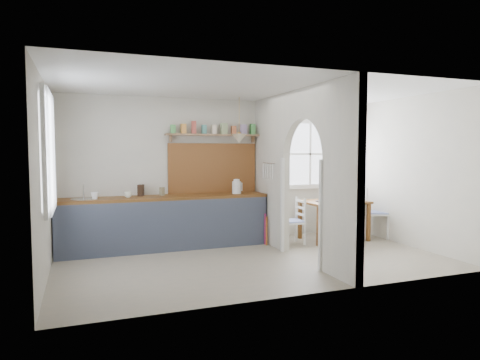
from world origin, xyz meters
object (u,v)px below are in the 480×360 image
object	(u,v)px
chair_left	(292,221)
chair_right	(374,212)
dining_table	(334,220)
vase	(331,194)
kettle	(237,186)

from	to	relation	value
chair_left	chair_right	xyz separation A→B (m)	(1.73, -0.07, 0.08)
chair_right	chair_left	bearing A→B (deg)	111.97
dining_table	vase	xyz separation A→B (m)	(0.05, 0.18, 0.47)
chair_right	vase	world-z (taller)	chair_right
vase	chair_left	bearing A→B (deg)	-167.65
chair_right	kettle	bearing A→B (deg)	104.49
dining_table	vase	world-z (taller)	vase
dining_table	kettle	size ratio (longest dim) A/B	4.55
dining_table	chair_right	distance (m)	0.86
chair_right	dining_table	bearing A→B (deg)	108.14
chair_left	chair_right	distance (m)	1.73
chair_left	chair_right	size ratio (longest dim) A/B	0.84
dining_table	vase	size ratio (longest dim) A/B	5.99
chair_left	vase	world-z (taller)	vase
dining_table	chair_left	size ratio (longest dim) A/B	1.43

